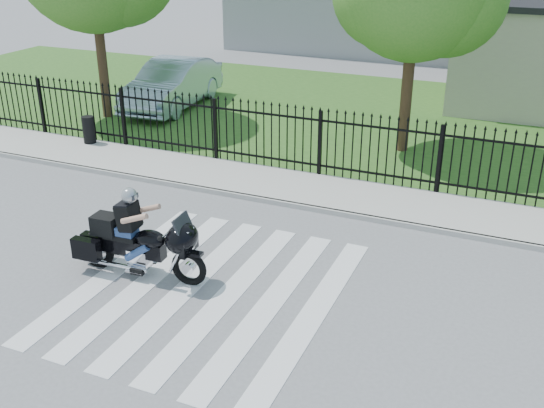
% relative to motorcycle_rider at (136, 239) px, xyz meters
% --- Properties ---
extents(ground, '(120.00, 120.00, 0.00)m').
position_rel_motorcycle_rider_xyz_m(ground, '(1.50, -0.01, -0.73)').
color(ground, slate).
rests_on(ground, ground).
extents(crosswalk, '(5.00, 5.50, 0.01)m').
position_rel_motorcycle_rider_xyz_m(crosswalk, '(1.50, -0.01, -0.73)').
color(crosswalk, silver).
rests_on(crosswalk, ground).
extents(sidewalk, '(40.00, 2.00, 0.12)m').
position_rel_motorcycle_rider_xyz_m(sidewalk, '(1.50, 4.99, -0.67)').
color(sidewalk, '#ADAAA3').
rests_on(sidewalk, ground).
extents(curb, '(40.00, 0.12, 0.12)m').
position_rel_motorcycle_rider_xyz_m(curb, '(1.50, 3.99, -0.67)').
color(curb, '#ADAAA3').
rests_on(curb, ground).
extents(grass_strip, '(40.00, 12.00, 0.02)m').
position_rel_motorcycle_rider_xyz_m(grass_strip, '(1.50, 11.99, -0.72)').
color(grass_strip, '#2C551D').
rests_on(grass_strip, ground).
extents(iron_fence, '(26.00, 0.04, 1.80)m').
position_rel_motorcycle_rider_xyz_m(iron_fence, '(1.50, 5.99, 0.17)').
color(iron_fence, black).
rests_on(iron_fence, ground).
extents(motorcycle_rider, '(2.71, 0.88, 1.79)m').
position_rel_motorcycle_rider_xyz_m(motorcycle_rider, '(0.00, 0.00, 0.00)').
color(motorcycle_rider, black).
rests_on(motorcycle_rider, ground).
extents(parked_car, '(2.16, 5.15, 1.65)m').
position_rel_motorcycle_rider_xyz_m(parked_car, '(-5.54, 10.37, 0.11)').
color(parked_car, '#A2BACC').
rests_on(parked_car, grass_strip).
extents(litter_bin, '(0.42, 0.42, 0.80)m').
position_rel_motorcycle_rider_xyz_m(litter_bin, '(-5.55, 5.69, -0.21)').
color(litter_bin, black).
rests_on(litter_bin, sidewalk).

